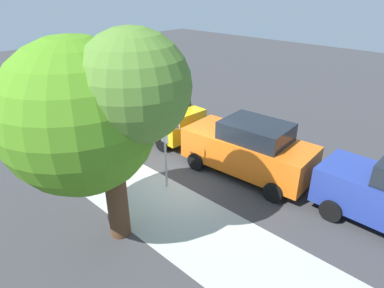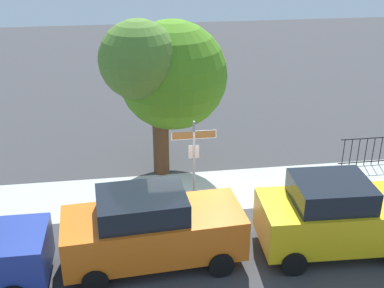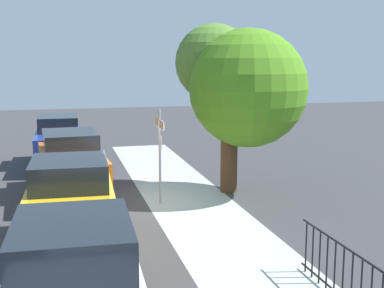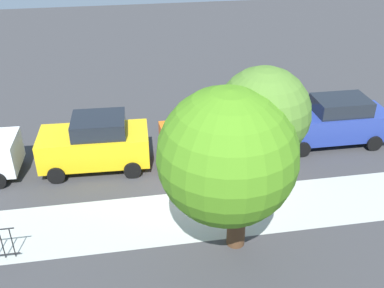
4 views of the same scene
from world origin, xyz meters
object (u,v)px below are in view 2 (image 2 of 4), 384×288
object	(u,v)px
street_sign	(194,151)
car_yellow	(335,216)
shade_tree	(164,72)
car_orange	(152,228)

from	to	relation	value
street_sign	car_yellow	distance (m)	4.37
street_sign	shade_tree	xyz separation A→B (m)	(-0.59, 2.68, 1.64)
car_yellow	shade_tree	bearing A→B (deg)	128.77
car_orange	car_yellow	xyz separation A→B (m)	(4.81, -0.14, 0.02)
street_sign	car_yellow	bearing A→B (deg)	-38.44
shade_tree	street_sign	bearing A→B (deg)	-77.62
street_sign	car_orange	size ratio (longest dim) A/B	0.61
shade_tree	car_yellow	size ratio (longest dim) A/B	1.32
street_sign	car_yellow	xyz separation A→B (m)	(3.35, -2.66, -0.87)
car_orange	street_sign	bearing A→B (deg)	56.31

